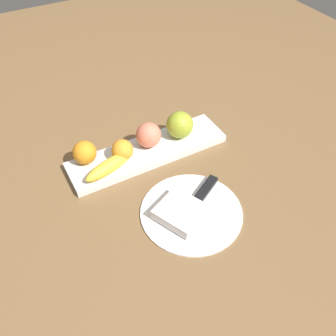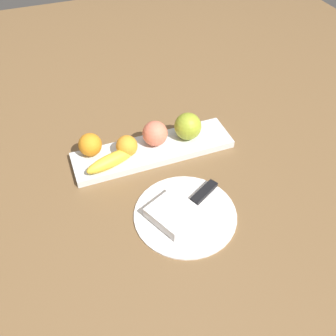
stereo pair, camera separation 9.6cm
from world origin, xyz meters
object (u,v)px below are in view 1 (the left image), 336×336
apple (180,125)px  fruit_tray (148,152)px  banana (109,166)px  peach (149,135)px  orange_near_apple (85,153)px  orange_near_banana (122,150)px  knife (203,192)px  dinner_plate (191,211)px  folded_napkin (180,212)px

apple → fruit_tray: bearing=4.3°
fruit_tray → banana: banana is taller
apple → peach: bearing=-4.0°
fruit_tray → orange_near_apple: bearing=-11.1°
orange_near_banana → peach: (-0.09, -0.02, 0.01)m
knife → peach: bearing=-108.4°
dinner_plate → knife: size_ratio=1.54×
knife → dinner_plate: bearing=1.0°
folded_napkin → apple: bearing=-119.6°
orange_near_banana → dinner_plate: size_ratio=0.24×
orange_near_apple → orange_near_banana: size_ratio=1.08×
apple → knife: (0.06, 0.22, -0.05)m
dinner_plate → folded_napkin: 0.04m
apple → banana: 0.25m
dinner_plate → knife: 0.07m
apple → orange_near_banana: (0.19, 0.01, -0.01)m
peach → orange_near_apple: bearing=-5.8°
banana → folded_napkin: bearing=-81.9°
orange_near_banana → apple: bearing=-177.1°
fruit_tray → orange_near_apple: 0.18m
peach → folded_napkin: bearing=80.3°
fruit_tray → knife: bearing=104.8°
orange_near_apple → peach: bearing=174.2°
banana → folded_napkin: size_ratio=1.42×
apple → banana: size_ratio=0.53×
orange_near_apple → dinner_plate: 0.33m
peach → dinner_plate: bearing=87.4°
apple → orange_near_apple: apple is taller
banana → fruit_tray: bearing=-3.2°
banana → knife: banana is taller
apple → folded_napkin: (0.14, 0.25, -0.04)m
orange_near_apple → peach: size_ratio=0.90×
fruit_tray → knife: (-0.06, 0.21, 0.00)m
dinner_plate → folded_napkin: bearing=0.0°
orange_near_banana → dinner_plate: (-0.08, 0.24, -0.05)m
orange_near_apple → orange_near_banana: 0.10m
orange_near_apple → knife: (-0.23, 0.25, -0.04)m
fruit_tray → folded_napkin: bearing=82.5°
orange_near_banana → folded_napkin: bearing=100.5°
folded_napkin → peach: bearing=-99.7°
peach → dinner_plate: 0.27m
fruit_tray → orange_near_banana: (0.08, 0.00, 0.04)m
fruit_tray → orange_near_banana: size_ratio=7.65×
fruit_tray → folded_napkin: (0.03, 0.24, 0.01)m
folded_napkin → orange_near_banana: bearing=-79.5°
orange_near_banana → dinner_plate: orange_near_banana is taller
orange_near_apple → orange_near_banana: (-0.10, 0.04, -0.00)m
apple → orange_near_apple: 0.28m
orange_near_banana → knife: orange_near_banana is taller
banana → orange_near_apple: (0.04, -0.06, 0.01)m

